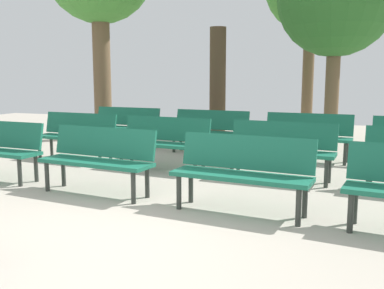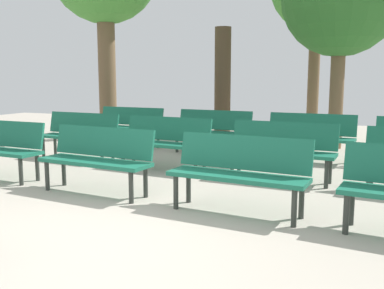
{
  "view_description": "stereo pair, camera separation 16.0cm",
  "coord_description": "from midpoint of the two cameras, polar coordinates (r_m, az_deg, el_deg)",
  "views": [
    {
      "loc": [
        2.37,
        -3.31,
        1.53
      ],
      "look_at": [
        0.0,
        2.75,
        0.55
      ],
      "focal_mm": 41.36,
      "sensor_mm": 36.0,
      "label": 1
    },
    {
      "loc": [
        2.52,
        -3.25,
        1.53
      ],
      "look_at": [
        0.0,
        2.75,
        0.55
      ],
      "focal_mm": 41.36,
      "sensor_mm": 36.0,
      "label": 2
    }
  ],
  "objects": [
    {
      "name": "bench_r2_c0",
      "position": [
        10.03,
        -7.68,
        2.62
      ],
      "size": [
        1.62,
        0.56,
        0.87
      ],
      "rotation": [
        0.0,
        0.0,
        -0.05
      ],
      "color": "#19664C",
      "rests_on": "ground_plane"
    },
    {
      "name": "bench_r1_c1",
      "position": [
        7.47,
        -2.92,
        0.66
      ],
      "size": [
        1.63,
        0.6,
        0.87
      ],
      "rotation": [
        0.0,
        0.0,
        -0.07
      ],
      "color": "#19664C",
      "rests_on": "ground_plane"
    },
    {
      "name": "bench_r1_c0",
      "position": [
        8.6,
        -13.79,
        1.47
      ],
      "size": [
        1.63,
        0.58,
        0.87
      ],
      "rotation": [
        0.0,
        0.0,
        -0.06
      ],
      "color": "#19664C",
      "rests_on": "ground_plane"
    },
    {
      "name": "bench_r0_c1",
      "position": [
        6.02,
        -11.3,
        -1.41
      ],
      "size": [
        1.63,
        0.61,
        0.87
      ],
      "rotation": [
        0.0,
        0.0,
        -0.08
      ],
      "color": "#19664C",
      "rests_on": "ground_plane"
    },
    {
      "name": "bench_r2_c2",
      "position": [
        8.48,
        15.54,
        1.31
      ],
      "size": [
        1.62,
        0.55,
        0.87
      ],
      "rotation": [
        0.0,
        0.0,
        -0.04
      ],
      "color": "#19664C",
      "rests_on": "ground_plane"
    },
    {
      "name": "tree_0",
      "position": [
        11.81,
        4.36,
        8.02
      ],
      "size": [
        0.43,
        0.43,
        2.84
      ],
      "color": "#4C3A28",
      "rests_on": "ground_plane"
    },
    {
      "name": "bench_r0_c2",
      "position": [
        5.08,
        7.03,
        -3.15
      ],
      "size": [
        1.63,
        0.6,
        0.87
      ],
      "rotation": [
        0.0,
        0.0,
        -0.08
      ],
      "color": "#19664C",
      "rests_on": "ground_plane"
    },
    {
      "name": "bench_r2_c1",
      "position": [
        9.05,
        3.15,
        2.05
      ],
      "size": [
        1.63,
        0.59,
        0.87
      ],
      "rotation": [
        0.0,
        0.0,
        -0.07
      ],
      "color": "#19664C",
      "rests_on": "ground_plane"
    },
    {
      "name": "bench_r1_c2",
      "position": [
        6.77,
        12.15,
        -0.34
      ],
      "size": [
        1.62,
        0.55,
        0.87
      ],
      "rotation": [
        0.0,
        0.0,
        -0.05
      ],
      "color": "#19664C",
      "rests_on": "ground_plane"
    },
    {
      "name": "ground_plane",
      "position": [
        4.37,
        -13.34,
        -12.19
      ],
      "size": [
        24.0,
        24.0,
        0.0
      ],
      "primitive_type": "plane",
      "color": "#B2A899"
    }
  ]
}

